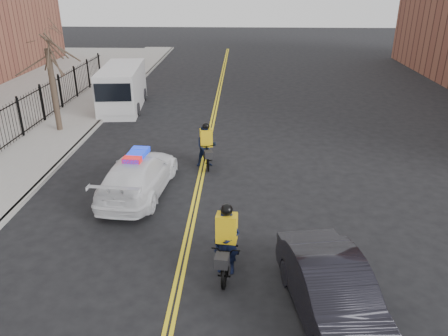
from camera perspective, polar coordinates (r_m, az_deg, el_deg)
ground at (r=12.95m, az=-5.02°, el=-10.39°), size 120.00×120.00×0.00m
center_line_left at (r=20.04m, az=-2.49°, el=2.56°), size 0.10×60.00×0.01m
center_line_right at (r=20.03m, az=-2.03°, el=2.56°), size 0.10×60.00×0.01m
sidewalk at (r=21.90m, az=-22.25°, el=2.83°), size 3.00×60.00×0.15m
curb at (r=21.33m, az=-18.57°, el=2.84°), size 0.20×60.00×0.15m
iron_fence at (r=22.29m, az=-26.14°, el=5.02°), size 0.12×28.00×2.00m
street_tree at (r=22.85m, az=-21.87°, el=12.77°), size 3.20×3.20×4.80m
police_cruiser at (r=15.94m, az=-11.14°, el=-0.90°), size 2.43×5.05×1.58m
dark_sedan at (r=10.45m, az=14.04°, el=-15.64°), size 2.29×4.66×1.47m
cargo_van at (r=26.72m, az=-13.20°, el=10.05°), size 2.65×5.98×2.43m
cyclist_near at (r=11.61m, az=0.33°, el=-10.53°), size 0.97×2.14×2.03m
cyclist_far at (r=17.92m, az=-2.31°, el=2.46°), size 0.95×1.93×1.88m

